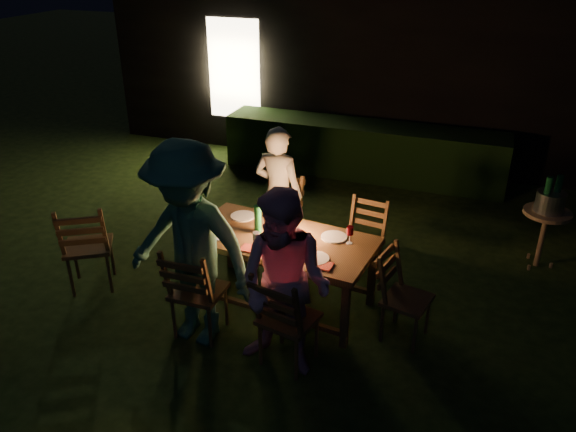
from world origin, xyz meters
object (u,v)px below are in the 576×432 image
(chair_near_left, at_px, (199,306))
(ice_bucket, at_px, (550,202))
(dining_table, at_px, (281,244))
(person_opp_left, at_px, (190,246))
(side_table, at_px, (546,218))
(bottle_bucket_a, at_px, (546,198))
(bottle_bucket_b, at_px, (556,197))
(person_opp_right, at_px, (285,286))
(chair_near_right, at_px, (287,334))
(chair_end, at_px, (404,312))
(person_house_side, at_px, (278,194))
(bottle_table, at_px, (258,219))
(lantern, at_px, (288,222))
(chair_far_left, at_px, (277,234))
(chair_far_right, at_px, (361,256))
(chair_spare, at_px, (91,261))

(chair_near_left, distance_m, ice_bucket, 3.80)
(dining_table, bearing_deg, person_opp_left, -118.76)
(side_table, bearing_deg, dining_table, -145.93)
(bottle_bucket_a, distance_m, bottle_bucket_b, 0.13)
(chair_near_left, relative_size, person_opp_right, 0.60)
(chair_near_right, height_order, chair_end, chair_near_right)
(chair_near_left, relative_size, person_house_side, 0.64)
(chair_near_left, height_order, bottle_table, bottle_table)
(person_opp_right, distance_m, lantern, 0.96)
(chair_far_left, distance_m, lantern, 1.06)
(chair_near_right, distance_m, bottle_bucket_b, 3.31)
(person_house_side, height_order, ice_bucket, person_house_side)
(side_table, relative_size, bottle_bucket_a, 2.10)
(chair_far_right, distance_m, chair_spare, 2.80)
(person_opp_left, relative_size, lantern, 5.39)
(lantern, height_order, bottle_bucket_a, lantern)
(chair_near_right, relative_size, side_table, 1.45)
(chair_near_right, xyz_separation_m, lantern, (-0.31, 0.86, 0.60))
(chair_spare, height_order, person_house_side, person_house_side)
(chair_near_left, height_order, chair_far_right, chair_near_left)
(chair_far_right, height_order, bottle_table, bottle_table)
(chair_near_right, height_order, chair_spare, chair_spare)
(dining_table, bearing_deg, ice_bucket, 40.21)
(lantern, relative_size, side_table, 0.52)
(chair_far_left, bearing_deg, side_table, -154.13)
(person_opp_right, relative_size, lantern, 4.65)
(person_house_side, relative_size, ice_bucket, 5.11)
(chair_near_right, relative_size, chair_far_left, 0.98)
(chair_far_left, relative_size, bottle_bucket_a, 3.10)
(chair_spare, bearing_deg, bottle_table, -17.04)
(chair_near_right, height_order, chair_far_left, chair_far_left)
(person_opp_left, bearing_deg, bottle_table, 76.29)
(chair_spare, height_order, lantern, lantern)
(chair_far_left, bearing_deg, bottle_bucket_a, -154.62)
(person_house_side, bearing_deg, ice_bucket, -158.31)
(chair_end, xyz_separation_m, bottle_bucket_b, (1.25, 1.81, 0.56))
(chair_far_left, distance_m, chair_spare, 2.00)
(chair_spare, height_order, bottle_bucket_a, chair_spare)
(person_opp_left, height_order, bottle_table, person_opp_left)
(ice_bucket, height_order, bottle_bucket_b, bottle_bucket_b)
(chair_far_right, relative_size, chair_end, 1.01)
(chair_spare, xyz_separation_m, ice_bucket, (4.36, 2.05, 0.47))
(chair_far_left, relative_size, ice_bucket, 3.30)
(person_house_side, relative_size, bottle_bucket_a, 4.79)
(bottle_table, bearing_deg, side_table, 31.10)
(chair_near_right, height_order, person_opp_right, person_opp_right)
(bottle_bucket_b, bearing_deg, bottle_table, -148.74)
(person_house_side, distance_m, bottle_bucket_a, 2.83)
(chair_end, bearing_deg, chair_near_left, -59.46)
(person_house_side, distance_m, person_opp_left, 1.65)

